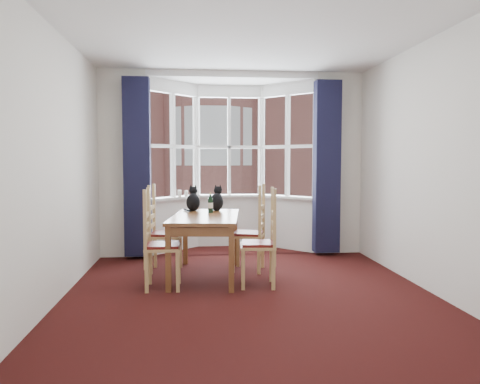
{
  "coord_description": "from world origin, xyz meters",
  "views": [
    {
      "loc": [
        -0.6,
        -4.89,
        1.47
      ],
      "look_at": [
        -0.01,
        1.05,
        1.05
      ],
      "focal_mm": 35.0,
      "sensor_mm": 36.0,
      "label": 1
    }
  ],
  "objects": [
    {
      "name": "candle_tall",
      "position": [
        -0.83,
        2.6,
        0.93
      ],
      "size": [
        0.06,
        0.06,
        0.11
      ],
      "primitive_type": "cylinder",
      "color": "white",
      "rests_on": "bay_window"
    },
    {
      "name": "dining_table",
      "position": [
        -0.46,
        0.9,
        0.68
      ],
      "size": [
        0.97,
        1.57,
        0.77
      ],
      "color": "brown",
      "rests_on": "floor"
    },
    {
      "name": "curtain_left",
      "position": [
        -1.42,
        2.07,
        1.35
      ],
      "size": [
        0.38,
        0.22,
        2.6
      ],
      "primitive_type": "cube",
      "color": "#171734",
      "rests_on": "floor"
    },
    {
      "name": "wall_back_pier_right",
      "position": [
        1.65,
        2.25,
        1.4
      ],
      "size": [
        0.7,
        0.12,
        2.8
      ],
      "primitive_type": "cube",
      "color": "silver",
      "rests_on": "floor"
    },
    {
      "name": "cat_left",
      "position": [
        -0.61,
        1.42,
        0.91
      ],
      "size": [
        0.19,
        0.27,
        0.36
      ],
      "color": "black",
      "rests_on": "dining_table"
    },
    {
      "name": "chair_left_far",
      "position": [
        -1.06,
        1.26,
        0.47
      ],
      "size": [
        0.43,
        0.45,
        0.92
      ],
      "color": "tan",
      "rests_on": "floor"
    },
    {
      "name": "wine_bottle",
      "position": [
        -0.39,
        1.16,
        0.89
      ],
      "size": [
        0.07,
        0.07,
        0.26
      ],
      "color": "black",
      "rests_on": "dining_table"
    },
    {
      "name": "tenement_building",
      "position": [
        0.0,
        14.01,
        1.6
      ],
      "size": [
        18.4,
        7.8,
        15.2
      ],
      "color": "#8F534A",
      "rests_on": "street"
    },
    {
      "name": "cat_right",
      "position": [
        -0.29,
        1.42,
        0.91
      ],
      "size": [
        0.25,
        0.3,
        0.36
      ],
      "color": "black",
      "rests_on": "dining_table"
    },
    {
      "name": "chair_right_near",
      "position": [
        0.22,
        0.41,
        0.47
      ],
      "size": [
        0.44,
        0.46,
        0.92
      ],
      "color": "tan",
      "rests_on": "floor"
    },
    {
      "name": "candle_short",
      "position": [
        -0.72,
        2.63,
        0.92
      ],
      "size": [
        0.06,
        0.06,
        0.1
      ],
      "primitive_type": "cylinder",
      "color": "white",
      "rests_on": "bay_window"
    },
    {
      "name": "floor",
      "position": [
        0.0,
        0.0,
        0.0
      ],
      "size": [
        4.5,
        4.5,
        0.0
      ],
      "primitive_type": "plane",
      "color": "black",
      "rests_on": "ground"
    },
    {
      "name": "chair_left_near",
      "position": [
        -1.04,
        0.42,
        0.47
      ],
      "size": [
        0.4,
        0.42,
        0.92
      ],
      "color": "tan",
      "rests_on": "floor"
    },
    {
      "name": "wall_near",
      "position": [
        0.0,
        -2.25,
        1.4
      ],
      "size": [
        4.0,
        0.0,
        4.0
      ],
      "primitive_type": "plane",
      "rotation": [
        -1.57,
        0.0,
        0.0
      ],
      "color": "silver",
      "rests_on": "floor"
    },
    {
      "name": "wall_back_pier_left",
      "position": [
        -1.65,
        2.25,
        1.4
      ],
      "size": [
        0.7,
        0.12,
        2.8
      ],
      "primitive_type": "cube",
      "color": "silver",
      "rests_on": "floor"
    },
    {
      "name": "wall_right",
      "position": [
        2.0,
        0.0,
        1.4
      ],
      "size": [
        0.0,
        4.5,
        4.5
      ],
      "primitive_type": "plane",
      "rotation": [
        1.57,
        0.0,
        -1.57
      ],
      "color": "silver",
      "rests_on": "floor"
    },
    {
      "name": "ceiling",
      "position": [
        0.0,
        0.0,
        2.8
      ],
      "size": [
        4.5,
        4.5,
        0.0
      ],
      "primitive_type": "plane",
      "rotation": [
        3.14,
        0.0,
        0.0
      ],
      "color": "white",
      "rests_on": "floor"
    },
    {
      "name": "chair_right_far",
      "position": [
        0.2,
        1.15,
        0.47
      ],
      "size": [
        0.5,
        0.52,
        0.92
      ],
      "color": "tan",
      "rests_on": "floor"
    },
    {
      "name": "bay_window",
      "position": [
        0.0,
        2.75,
        1.4
      ],
      "size": [
        2.76,
        0.94,
        2.8
      ],
      "color": "white",
      "rests_on": "floor"
    },
    {
      "name": "curtain_right",
      "position": [
        1.42,
        2.07,
        1.35
      ],
      "size": [
        0.38,
        0.22,
        2.6
      ],
      "primitive_type": "cube",
      "color": "#171734",
      "rests_on": "floor"
    },
    {
      "name": "street",
      "position": [
        0.0,
        32.25,
        -6.0
      ],
      "size": [
        80.0,
        80.0,
        0.0
      ],
      "primitive_type": "plane",
      "color": "#333335",
      "rests_on": "ground"
    },
    {
      "name": "wall_left",
      "position": [
        -2.0,
        0.0,
        1.4
      ],
      "size": [
        0.0,
        4.5,
        4.5
      ],
      "primitive_type": "plane",
      "rotation": [
        1.57,
        0.0,
        1.57
      ],
      "color": "silver",
      "rests_on": "floor"
    }
  ]
}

